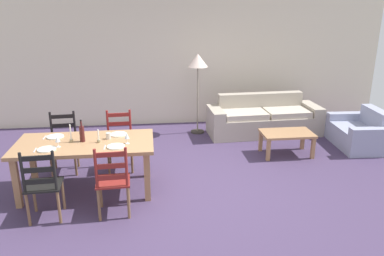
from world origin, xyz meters
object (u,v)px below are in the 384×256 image
at_px(dining_chair_near_left, 43,185).
at_px(couch, 263,119).
at_px(wine_glass_near_left, 57,139).
at_px(dining_chair_far_left, 64,143).
at_px(armchair_upholstered, 361,134).
at_px(dining_chair_near_right, 113,181).
at_px(dining_chair_far_right, 120,141).
at_px(dining_table, 85,148).
at_px(wine_bottle, 82,133).
at_px(coffee_cup_primary, 108,136).
at_px(coffee_table, 287,136).
at_px(wine_glass_near_right, 127,136).
at_px(standing_lamp, 198,65).

bearing_deg(dining_chair_near_left, couch, 38.80).
bearing_deg(dining_chair_near_left, wine_glass_near_left, 80.78).
bearing_deg(dining_chair_far_left, armchair_upholstered, 5.30).
relative_size(dining_chair_near_right, dining_chair_far_right, 1.00).
distance_m(dining_table, wine_bottle, 0.21).
height_order(dining_chair_near_left, dining_chair_far_right, same).
bearing_deg(coffee_cup_primary, dining_chair_near_left, -131.86).
xyz_separation_m(dining_chair_near_left, couch, (3.66, 2.94, -0.19)).
relative_size(coffee_cup_primary, couch, 0.04).
bearing_deg(wine_bottle, couch, 33.74).
height_order(coffee_cup_primary, coffee_table, coffee_cup_primary).
bearing_deg(dining_chair_far_right, coffee_table, 5.09).
relative_size(dining_chair_near_right, wine_glass_near_left, 5.96).
bearing_deg(dining_table, wine_glass_near_left, -154.10).
distance_m(dining_chair_far_left, wine_glass_near_right, 1.43).
distance_m(wine_glass_near_right, armchair_upholstered, 4.53).
xyz_separation_m(wine_glass_near_left, coffee_cup_primary, (0.64, 0.25, -0.07)).
bearing_deg(armchair_upholstered, wine_glass_near_right, -162.08).
bearing_deg(couch, wine_glass_near_left, -146.39).
bearing_deg(coffee_cup_primary, coffee_table, 16.88).
height_order(dining_chair_near_right, dining_chair_far_right, same).
height_order(dining_chair_far_right, coffee_table, dining_chair_far_right).
bearing_deg(wine_glass_near_left, wine_glass_near_right, 1.34).
height_order(wine_bottle, couch, wine_bottle).
distance_m(dining_chair_far_right, wine_bottle, 0.93).
xyz_separation_m(dining_chair_far_left, wine_glass_near_left, (0.14, -0.91, 0.38)).
height_order(coffee_cup_primary, standing_lamp, standing_lamp).
bearing_deg(coffee_table, wine_glass_near_right, -157.34).
relative_size(dining_chair_near_right, coffee_table, 1.07).
distance_m(wine_bottle, coffee_table, 3.52).
xyz_separation_m(wine_bottle, standing_lamp, (1.93, 2.37, 0.54)).
height_order(wine_glass_near_left, couch, wine_glass_near_left).
relative_size(dining_chair_near_right, coffee_cup_primary, 10.67).
relative_size(dining_chair_far_right, coffee_table, 1.07).
distance_m(wine_glass_near_left, armchair_upholstered, 5.41).
relative_size(dining_chair_near_right, wine_glass_near_right, 5.96).
bearing_deg(wine_glass_near_left, wine_bottle, 32.15).
distance_m(wine_glass_near_right, coffee_table, 2.99).
bearing_deg(dining_chair_far_right, dining_table, -119.46).
relative_size(dining_table, dining_chair_far_left, 1.98).
bearing_deg(couch, dining_table, -145.69).
xyz_separation_m(dining_chair_near_left, wine_glass_near_right, (1.01, 0.59, 0.38)).
bearing_deg(wine_glass_near_right, wine_glass_near_left, -178.66).
distance_m(wine_glass_near_left, couch, 4.32).
xyz_separation_m(dining_chair_near_right, wine_bottle, (-0.46, 0.74, 0.39)).
relative_size(dining_chair_near_left, dining_chair_far_right, 1.00).
height_order(dining_chair_near_right, dining_chair_far_left, same).
distance_m(dining_chair_near_left, couch, 4.70).
relative_size(dining_table, armchair_upholstered, 1.58).
height_order(dining_chair_near_left, couch, dining_chair_near_left).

